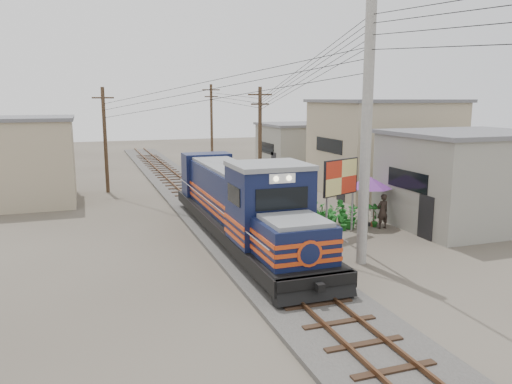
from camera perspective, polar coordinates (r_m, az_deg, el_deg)
name	(u,v)px	position (r m, az deg, el deg)	size (l,w,h in m)	color
ground	(272,269)	(18.90, 1.86, -8.76)	(120.00, 120.00, 0.00)	#473F35
ballast	(208,211)	(28.09, -5.48, -2.13)	(3.60, 70.00, 0.16)	#595651
track	(208,207)	(28.05, -5.48, -1.77)	(1.15, 70.00, 0.12)	#51331E
locomotive	(241,205)	(21.95, -1.72, -1.47)	(2.82, 15.31, 3.79)	black
utility_pole_main	(366,134)	(18.98, 12.48, 6.53)	(0.40, 0.40, 10.00)	#9E9B93
wooden_pole_mid	(260,139)	(32.62, 0.46, 6.11)	(1.60, 0.24, 7.00)	#4C3826
wooden_pole_far	(212,124)	(46.07, -5.10, 7.74)	(1.60, 0.24, 7.50)	#4C3826
wooden_pole_left	(105,138)	(34.75, -16.87, 5.94)	(1.60, 0.24, 7.00)	#4C3826
power_lines	(210,72)	(25.92, -5.28, 13.47)	(9.65, 19.00, 3.30)	black
shophouse_front	(467,179)	(26.87, 22.97, 1.43)	(7.35, 6.30, 4.70)	gray
shophouse_mid	(383,146)	(34.46, 14.29, 5.08)	(8.40, 7.35, 6.20)	tan
shophouse_back	(300,148)	(42.58, 5.10, 5.03)	(6.30, 6.30, 4.20)	gray
shophouse_left	(21,160)	(33.03, -25.31, 3.28)	(6.30, 6.30, 5.20)	tan
billboard	(341,179)	(23.20, 9.67, 1.45)	(2.17, 1.00, 3.56)	#99999E
market_umbrella	(369,182)	(25.32, 12.84, 1.07)	(2.44, 2.44, 2.47)	black
vendor	(383,211)	(25.08, 14.27, -2.15)	(0.63, 0.41, 1.72)	black
plant_nursery	(338,215)	(25.53, 9.31, -2.60)	(3.23, 3.14, 1.13)	#1D661F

